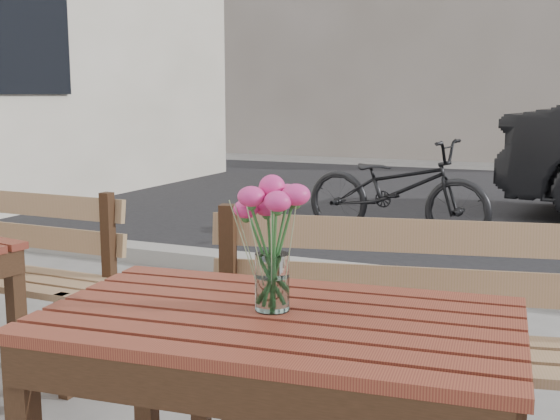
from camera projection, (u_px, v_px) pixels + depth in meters
name	position (u px, v px, depth m)	size (l,w,h in m)	color
street	(508.00, 235.00, 6.40)	(30.00, 8.12, 0.12)	black
main_table	(278.00, 359.00, 1.80)	(1.27, 0.82, 0.74)	maroon
main_bench	(419.00, 316.00, 2.34)	(1.55, 0.75, 0.93)	#9A7850
main_vase	(272.00, 227.00, 1.78)	(0.19, 0.19, 0.35)	white
bicycle	(396.00, 189.00, 6.31)	(0.61, 1.74, 0.91)	black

